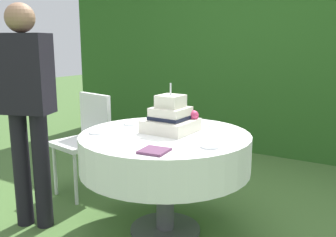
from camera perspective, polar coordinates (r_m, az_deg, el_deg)
The scene contains 11 objects.
ground_plane at distance 2.82m, azimuth -0.43°, elevation -16.76°, with size 20.00×20.00×0.00m, color #476B33.
foliage_hedge at distance 4.76m, azimuth 15.97°, elevation 11.75°, with size 5.87×0.57×2.77m, color #28561E.
cake_table at distance 2.59m, azimuth -0.45°, elevation -5.14°, with size 1.18×1.18×0.72m.
wedding_cake at distance 2.59m, azimuth 0.53°, elevation 0.03°, with size 0.33×0.33×0.34m.
serving_plate_near at distance 2.84m, azimuth 5.93°, elevation -0.85°, with size 0.15×0.15×0.01m, color white.
serving_plate_far at distance 2.84m, azimuth -5.83°, elevation -0.83°, with size 0.11×0.11×0.01m, color white.
serving_plate_left at distance 2.24m, azimuth 6.48°, elevation -4.27°, with size 0.12×0.12×0.01m, color white.
serving_plate_right at distance 2.60m, azimuth -10.94°, elevation -2.15°, with size 0.10×0.10×0.01m, color white.
napkin_stack at distance 2.13m, azimuth -2.12°, elevation -4.99°, with size 0.15×0.15×0.01m, color #603856.
garden_chair at distance 3.37m, azimuth -12.39°, elevation -2.34°, with size 0.47×0.47×0.89m.
standing_person at distance 2.78m, azimuth -20.93°, elevation 2.39°, with size 0.41×0.31×1.60m.
Camera 1 is at (1.32, -2.10, 1.34)m, focal length 39.66 mm.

